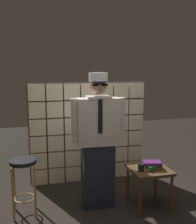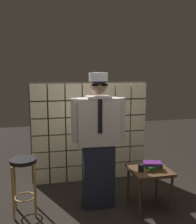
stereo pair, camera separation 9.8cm
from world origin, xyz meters
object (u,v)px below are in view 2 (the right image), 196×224
standing_person (98,139)px  side_table (149,174)px  bar_stool (24,173)px  coffee_mug (141,168)px  book_stack (152,166)px

standing_person → side_table: (0.66, -0.20, -0.48)m
side_table → bar_stool: bearing=171.9°
standing_person → bar_stool: (-0.98, 0.03, -0.40)m
standing_person → coffee_mug: standing_person is taller
coffee_mug → standing_person: bearing=153.4°
standing_person → coffee_mug: size_ratio=14.66×
bar_stool → side_table: (1.65, -0.23, -0.07)m
standing_person → side_table: bearing=-14.6°
standing_person → bar_stool: 1.06m
standing_person → bar_stool: standing_person is taller
bar_stool → coffee_mug: bearing=-11.0°
standing_person → coffee_mug: (0.52, -0.26, -0.35)m
bar_stool → book_stack: 1.69m
book_stack → standing_person: bearing=161.8°
side_table → standing_person: bearing=163.2°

